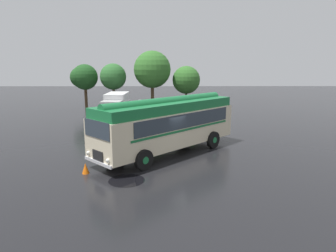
{
  "coord_description": "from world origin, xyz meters",
  "views": [
    {
      "loc": [
        0.07,
        -17.42,
        5.39
      ],
      "look_at": [
        0.21,
        2.04,
        1.4
      ],
      "focal_mm": 32.0,
      "sensor_mm": 36.0,
      "label": 1
    }
  ],
  "objects_px": {
    "vintage_bus": "(168,123)",
    "car_near_left": "(146,109)",
    "box_van": "(116,105)",
    "car_mid_left": "(173,109)",
    "traffic_cone": "(86,168)"
  },
  "relations": [
    {
      "from": "vintage_bus",
      "to": "car_mid_left",
      "type": "bearing_deg",
      "value": 87.11
    },
    {
      "from": "vintage_bus",
      "to": "box_van",
      "type": "bearing_deg",
      "value": 112.6
    },
    {
      "from": "car_mid_left",
      "to": "traffic_cone",
      "type": "bearing_deg",
      "value": -106.08
    },
    {
      "from": "traffic_cone",
      "to": "car_mid_left",
      "type": "bearing_deg",
      "value": 73.92
    },
    {
      "from": "box_van",
      "to": "traffic_cone",
      "type": "bearing_deg",
      "value": -86.23
    },
    {
      "from": "vintage_bus",
      "to": "car_mid_left",
      "type": "distance_m",
      "value": 13.34
    },
    {
      "from": "car_mid_left",
      "to": "box_van",
      "type": "bearing_deg",
      "value": -173.79
    },
    {
      "from": "box_van",
      "to": "vintage_bus",
      "type": "bearing_deg",
      "value": -67.4
    },
    {
      "from": "vintage_bus",
      "to": "car_near_left",
      "type": "height_order",
      "value": "vintage_bus"
    },
    {
      "from": "car_near_left",
      "to": "box_van",
      "type": "relative_size",
      "value": 0.75
    },
    {
      "from": "box_van",
      "to": "car_near_left",
      "type": "bearing_deg",
      "value": 13.49
    },
    {
      "from": "vintage_bus",
      "to": "traffic_cone",
      "type": "relative_size",
      "value": 16.14
    },
    {
      "from": "vintage_bus",
      "to": "traffic_cone",
      "type": "bearing_deg",
      "value": -139.46
    },
    {
      "from": "car_mid_left",
      "to": "traffic_cone",
      "type": "relative_size",
      "value": 7.95
    },
    {
      "from": "box_van",
      "to": "traffic_cone",
      "type": "relative_size",
      "value": 10.57
    }
  ]
}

